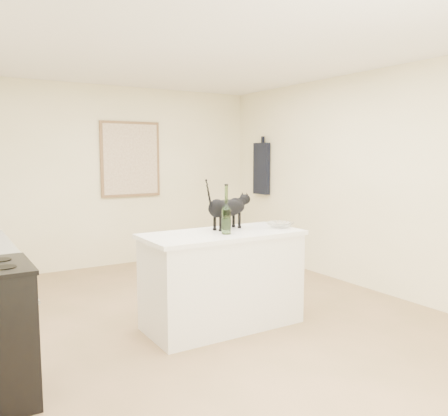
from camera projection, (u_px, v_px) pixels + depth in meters
The scene contains 12 objects.
floor at pixel (203, 321), 4.56m from camera, with size 5.50×5.50×0.00m, color #A57C58.
ceiling at pixel (202, 47), 4.26m from camera, with size 5.50×5.50×0.00m, color white.
wall_back at pixel (110, 177), 6.74m from camera, with size 4.50×4.50×0.00m, color #FFF1C5.
wall_right at pixel (366, 181), 5.58m from camera, with size 5.50×5.50×0.00m, color #FFF1C5.
island_base at pixel (222, 281), 4.40m from camera, with size 1.44×0.67×0.86m, color white.
island_top at pixel (222, 234), 4.34m from camera, with size 1.50×0.70×0.04m, color white.
artwork_frame at pixel (131, 159), 6.84m from camera, with size 0.90×0.03×1.10m, color brown.
artwork_canvas at pixel (131, 159), 6.83m from camera, with size 0.82×0.00×1.02m, color beige.
hanging_garment at pixel (261, 169), 7.28m from camera, with size 0.08×0.34×0.80m, color black.
black_cat at pixel (227, 210), 4.49m from camera, with size 0.53×0.16×0.37m, color black, non-canonical shape.
wine_bottle at pixel (226, 212), 4.22m from camera, with size 0.09×0.09×0.40m, color #305823.
glass_bowl at pixel (280, 225), 4.58m from camera, with size 0.25×0.25×0.06m, color white.
Camera 1 is at (-2.13, -3.86, 1.62)m, focal length 37.36 mm.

